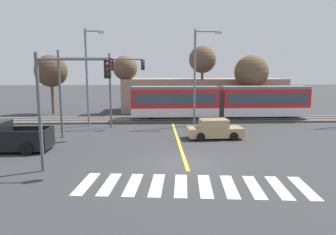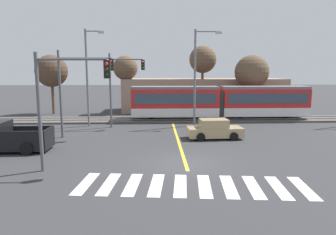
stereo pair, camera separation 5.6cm
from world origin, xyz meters
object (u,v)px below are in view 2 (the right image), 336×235
at_px(street_lamp_west, 88,73).
at_px(bare_tree_west, 125,68).
at_px(street_lamp_centre, 197,72).
at_px(bare_tree_east, 203,60).
at_px(light_rail_tram, 220,101).
at_px(bare_tree_far_east, 252,72).
at_px(bare_tree_far_west, 51,71).
at_px(traffic_light_near_left, 63,93).
at_px(sedan_crossing, 215,130).
at_px(traffic_light_mid_left, 77,81).
at_px(traffic_light_far_left, 121,80).
at_px(pickup_truck, 5,139).

height_order(street_lamp_west, bare_tree_west, street_lamp_west).
relative_size(street_lamp_centre, bare_tree_east, 1.09).
height_order(light_rail_tram, street_lamp_west, street_lamp_west).
bearing_deg(bare_tree_far_east, bare_tree_far_west, 175.19).
relative_size(traffic_light_near_left, bare_tree_east, 0.74).
height_order(sedan_crossing, traffic_light_near_left, traffic_light_near_left).
xyz_separation_m(traffic_light_mid_left, bare_tree_west, (2.29, 13.84, 1.11)).
bearing_deg(traffic_light_far_left, bare_tree_west, 93.28).
bearing_deg(bare_tree_east, light_rail_tram, -79.57).
height_order(bare_tree_far_west, bare_tree_west, bare_tree_far_west).
bearing_deg(sedan_crossing, bare_tree_far_east, 61.59).
bearing_deg(bare_tree_west, bare_tree_far_east, -8.86).
relative_size(pickup_truck, street_lamp_west, 0.60).
distance_m(light_rail_tram, traffic_light_mid_left, 15.20).
relative_size(traffic_light_mid_left, bare_tree_far_east, 0.96).
distance_m(bare_tree_west, bare_tree_east, 9.48).
bearing_deg(light_rail_tram, traffic_light_mid_left, -147.98).
distance_m(sedan_crossing, bare_tree_west, 17.46).
height_order(pickup_truck, bare_tree_far_east, bare_tree_far_east).
bearing_deg(bare_tree_east, bare_tree_far_west, 179.88).
bearing_deg(sedan_crossing, traffic_light_far_left, 147.04).
relative_size(traffic_light_near_left, street_lamp_west, 0.68).
xyz_separation_m(sedan_crossing, traffic_light_far_left, (-7.70, 4.99, 3.66)).
distance_m(pickup_truck, bare_tree_far_east, 26.41).
bearing_deg(pickup_truck, bare_tree_far_east, 36.56).
height_order(traffic_light_far_left, bare_tree_far_west, bare_tree_far_west).
xyz_separation_m(light_rail_tram, sedan_crossing, (-2.19, -8.73, -1.35)).
height_order(bare_tree_west, bare_tree_east, bare_tree_east).
bearing_deg(light_rail_tram, bare_tree_east, 100.43).
distance_m(traffic_light_far_left, bare_tree_east, 13.01).
relative_size(light_rail_tram, bare_tree_west, 2.62).
xyz_separation_m(street_lamp_west, street_lamp_centre, (10.14, -0.23, 0.08)).
bearing_deg(light_rail_tram, sedan_crossing, -104.09).
xyz_separation_m(traffic_light_mid_left, bare_tree_far_west, (-6.56, 13.52, 0.78)).
distance_m(traffic_light_far_left, bare_tree_far_east, 16.11).
height_order(light_rail_tram, traffic_light_mid_left, traffic_light_mid_left).
bearing_deg(bare_tree_west, bare_tree_east, -2.20).
relative_size(sedan_crossing, bare_tree_far_east, 0.61).
bearing_deg(pickup_truck, traffic_light_near_left, -38.51).
bearing_deg(traffic_light_far_left, street_lamp_centre, 4.43).
xyz_separation_m(sedan_crossing, traffic_light_mid_left, (-10.54, 0.77, 3.70)).
xyz_separation_m(traffic_light_mid_left, bare_tree_east, (11.71, 13.48, 2.13)).
relative_size(traffic_light_near_left, bare_tree_far_west, 0.86).
xyz_separation_m(sedan_crossing, traffic_light_near_left, (-9.20, -7.29, 3.37)).
xyz_separation_m(traffic_light_near_left, bare_tree_far_east, (15.85, 19.58, 0.98)).
bearing_deg(street_lamp_centre, bare_tree_far_west, 151.99).
distance_m(traffic_light_mid_left, traffic_light_far_left, 5.09).
xyz_separation_m(light_rail_tram, bare_tree_far_east, (4.46, 3.56, 3.00)).
bearing_deg(bare_tree_far_east, bare_tree_west, 171.14).
height_order(pickup_truck, traffic_light_far_left, traffic_light_far_left).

